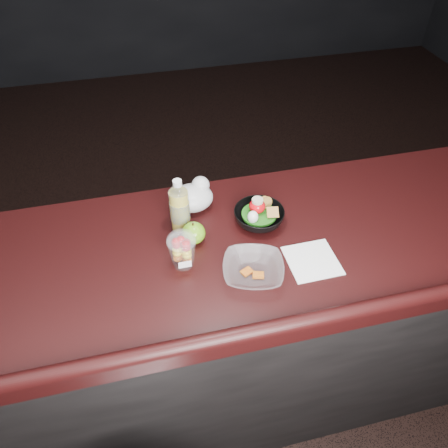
% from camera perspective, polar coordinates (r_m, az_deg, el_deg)
% --- Properties ---
extents(room_shell, '(8.00, 8.00, 8.00)m').
position_cam_1_polar(room_shell, '(0.73, -4.72, 23.92)').
color(room_shell, black).
rests_on(room_shell, ground).
extents(counter, '(4.06, 0.71, 1.02)m').
position_cam_1_polar(counter, '(1.85, -4.00, -14.57)').
color(counter, black).
rests_on(counter, ground).
extents(lemonade_bottle, '(0.07, 0.07, 0.20)m').
position_cam_1_polar(lemonade_bottle, '(1.47, -5.81, 2.00)').
color(lemonade_bottle, gold).
rests_on(lemonade_bottle, counter).
extents(fruit_cup, '(0.09, 0.09, 0.13)m').
position_cam_1_polar(fruit_cup, '(1.36, -5.50, -3.30)').
color(fruit_cup, white).
rests_on(fruit_cup, counter).
extents(green_apple, '(0.08, 0.08, 0.08)m').
position_cam_1_polar(green_apple, '(1.45, -4.00, -1.18)').
color(green_apple, '#44790D').
rests_on(green_apple, counter).
extents(plastic_bag, '(0.16, 0.13, 0.11)m').
position_cam_1_polar(plastic_bag, '(1.57, -4.08, 3.63)').
color(plastic_bag, silver).
rests_on(plastic_bag, counter).
extents(snack_bowl, '(0.21, 0.21, 0.10)m').
position_cam_1_polar(snack_bowl, '(1.52, 4.54, 1.10)').
color(snack_bowl, black).
rests_on(snack_bowl, counter).
extents(takeout_bowl, '(0.23, 0.23, 0.05)m').
position_cam_1_polar(takeout_bowl, '(1.36, 3.83, -6.02)').
color(takeout_bowl, silver).
rests_on(takeout_bowl, counter).
extents(paper_napkin, '(0.16, 0.16, 0.00)m').
position_cam_1_polar(paper_napkin, '(1.44, 11.44, -4.70)').
color(paper_napkin, white).
rests_on(paper_napkin, counter).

